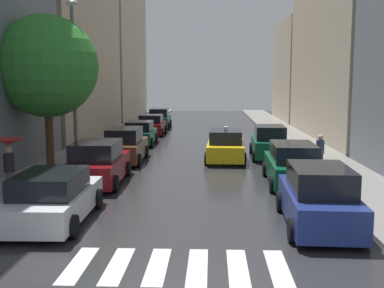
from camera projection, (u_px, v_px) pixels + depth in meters
name	position (u px, v px, depth m)	size (l,w,h in m)	color
ground_plane	(201.00, 144.00, 31.68)	(28.00, 72.00, 0.04)	#2A2A2D
sidewalk_left	(105.00, 142.00, 31.94)	(3.00, 72.00, 0.15)	gray
sidewalk_right	(298.00, 143.00, 31.39)	(3.00, 72.00, 0.15)	gray
crosswalk_stripes	(177.00, 267.00, 10.53)	(4.95, 2.20, 0.01)	silver
building_left_mid	(58.00, 8.00, 35.65)	(6.00, 17.17, 19.31)	#B2A38C
building_left_far	(110.00, 47.00, 53.75)	(6.00, 16.95, 16.25)	#B2A38C
building_right_far	(309.00, 72.00, 49.86)	(6.00, 12.66, 10.38)	#B2A38C
parked_car_left_nearest	(53.00, 198.00, 13.80)	(2.24, 4.56, 1.53)	silver
parked_car_left_second	(98.00, 164.00, 19.07)	(2.22, 4.72, 1.75)	maroon
parked_car_left_third	(125.00, 146.00, 24.30)	(2.05, 4.59, 1.77)	brown
parked_car_left_fourth	(140.00, 134.00, 30.85)	(2.02, 4.03, 1.57)	#0C4C2D
parked_car_left_fifth	(151.00, 125.00, 36.73)	(2.15, 4.10, 1.59)	maroon
parked_car_left_sixth	(159.00, 119.00, 42.08)	(2.08, 4.77, 1.77)	#0C4C2D
parked_car_right_nearest	(318.00, 198.00, 13.36)	(2.14, 4.54, 1.78)	navy
parked_car_right_second	(292.00, 165.00, 18.89)	(2.16, 4.79, 1.69)	#0C4C2D
parked_car_right_third	(269.00, 143.00, 25.51)	(2.07, 4.29, 1.78)	#0C4C2D
taxi_midroad	(226.00, 146.00, 24.75)	(2.19, 4.72, 1.81)	yellow
pedestrian_foreground	(320.00, 152.00, 21.18)	(0.36, 0.36, 1.61)	black
pedestrian_by_kerb	(8.00, 153.00, 16.49)	(1.10, 1.10, 1.98)	brown
street_tree_left	(47.00, 67.00, 21.17)	(4.62, 4.62, 6.97)	#513823
lamp_post_left	(74.00, 74.00, 21.37)	(0.60, 0.28, 7.58)	#595B60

